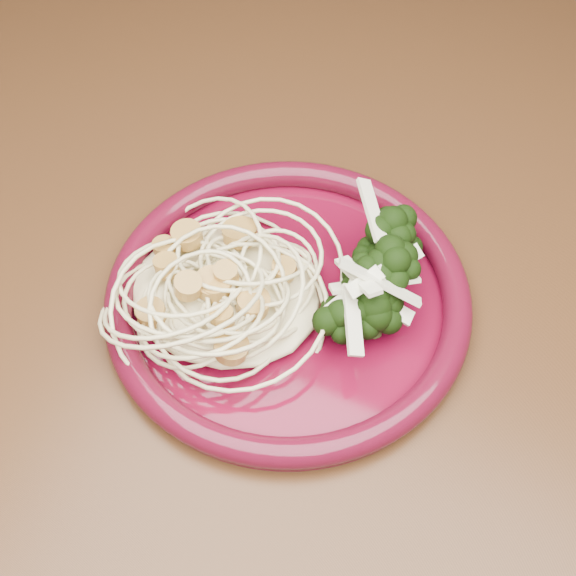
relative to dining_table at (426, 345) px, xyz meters
The scene contains 6 objects.
dining_table is the anchor object (origin of this frame).
dinner_plate 0.16m from the dining_table, 139.05° to the right, with size 0.32×0.32×0.02m.
spaghetti_pile 0.19m from the dining_table, 143.72° to the right, with size 0.13×0.11×0.03m, color beige.
scallop_cluster 0.22m from the dining_table, 143.72° to the right, with size 0.11×0.11×0.04m, color gold, non-canonical shape.
broccoli_pile 0.14m from the dining_table, 125.81° to the right, with size 0.08×0.12×0.04m, color black.
onion_garnish 0.17m from the dining_table, 125.81° to the right, with size 0.05×0.08×0.05m, color beige, non-canonical shape.
Camera 1 is at (0.04, -0.35, 1.19)m, focal length 50.00 mm.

